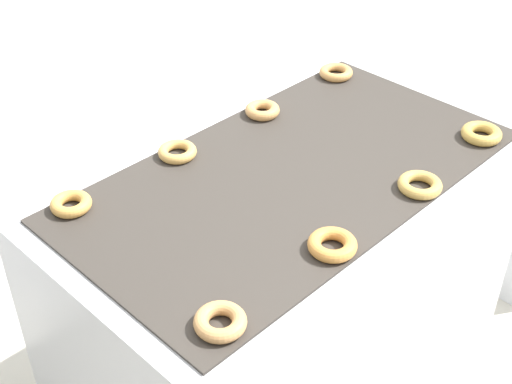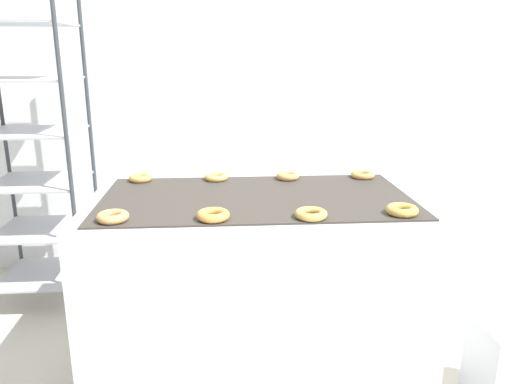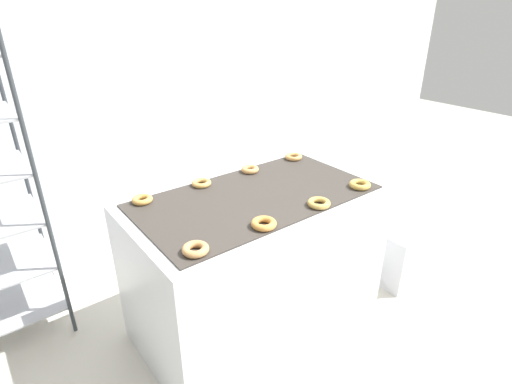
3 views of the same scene
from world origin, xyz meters
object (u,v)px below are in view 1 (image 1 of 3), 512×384
(donut_near_left, at_px, (220,322))
(donut_near_right, at_px, (481,134))
(donut_far_midleft, at_px, (177,152))
(donut_near_midright, at_px, (420,185))
(donut_near_midleft, at_px, (332,245))
(donut_far_left, at_px, (71,204))
(donut_far_midright, at_px, (262,110))
(donut_far_right, at_px, (336,72))
(fryer_machine, at_px, (288,289))

(donut_near_left, xyz_separation_m, donut_near_right, (1.12, 0.00, 0.00))
(donut_near_right, height_order, donut_far_midleft, donut_near_right)
(donut_near_left, bearing_deg, donut_near_midright, -1.17)
(donut_near_midleft, bearing_deg, donut_near_midright, -1.15)
(donut_near_midright, distance_m, donut_far_left, 0.97)
(donut_near_left, height_order, donut_far_left, donut_near_left)
(donut_near_midright, bearing_deg, donut_near_midleft, 178.85)
(donut_far_midleft, height_order, donut_far_midright, donut_far_midright)
(donut_near_right, distance_m, donut_far_left, 1.26)
(donut_near_midright, height_order, donut_far_midright, donut_far_midright)
(donut_near_midleft, relative_size, donut_far_right, 1.05)
(donut_far_left, relative_size, donut_far_midright, 0.99)
(donut_far_left, bearing_deg, donut_near_right, -28.56)
(fryer_machine, xyz_separation_m, donut_near_right, (0.56, -0.29, 0.49))
(donut_near_left, xyz_separation_m, donut_far_left, (0.01, 0.61, -0.00))
(donut_near_right, bearing_deg, fryer_machine, 152.33)
(donut_near_left, bearing_deg, donut_near_midleft, -1.19)
(donut_near_midleft, bearing_deg, donut_far_left, 120.79)
(donut_far_midright, bearing_deg, donut_far_midleft, 178.73)
(fryer_machine, relative_size, donut_near_midright, 11.73)
(donut_near_midleft, relative_size, donut_far_midleft, 1.08)
(donut_far_right, bearing_deg, donut_far_midleft, 179.70)
(donut_near_midright, xyz_separation_m, donut_far_right, (0.38, 0.62, -0.00))
(donut_near_midright, bearing_deg, donut_near_left, 178.83)
(donut_near_right, bearing_deg, donut_far_midright, 122.45)
(donut_near_midright, bearing_deg, donut_far_left, 140.00)
(donut_far_midleft, bearing_deg, donut_near_left, -122.53)
(donut_far_midleft, bearing_deg, donut_far_right, -0.30)
(donut_near_midright, xyz_separation_m, donut_far_midright, (-0.01, 0.61, 0.00))
(donut_far_left, relative_size, donut_far_midleft, 0.96)
(donut_near_left, relative_size, donut_near_right, 0.96)
(donut_near_left, height_order, donut_near_right, same)
(fryer_machine, bearing_deg, donut_far_right, 28.22)
(donut_far_midright, relative_size, donut_far_right, 0.95)
(donut_far_midleft, relative_size, donut_far_midright, 1.02)
(donut_near_midleft, relative_size, donut_far_midright, 1.11)
(donut_far_right, bearing_deg, donut_near_midleft, -141.02)
(donut_far_midleft, xyz_separation_m, donut_far_midright, (0.36, -0.01, 0.00))
(fryer_machine, distance_m, donut_near_midleft, 0.60)
(donut_far_left, distance_m, donut_far_midleft, 0.37)
(donut_far_midright, bearing_deg, donut_far_right, 0.60)
(donut_near_midleft, height_order, donut_far_left, donut_near_midleft)
(donut_near_midleft, xyz_separation_m, donut_far_right, (0.75, 0.61, -0.00))
(donut_far_left, xyz_separation_m, donut_far_midleft, (0.37, -0.00, -0.00))
(fryer_machine, height_order, donut_near_left, donut_near_left)
(donut_far_midleft, distance_m, donut_far_right, 0.74)
(donut_near_midleft, bearing_deg, donut_far_right, 38.98)
(fryer_machine, relative_size, donut_far_right, 12.20)
(donut_far_right, bearing_deg, fryer_machine, -151.78)
(donut_near_left, relative_size, donut_far_left, 1.07)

